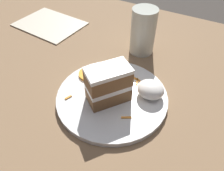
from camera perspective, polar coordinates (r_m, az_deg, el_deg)
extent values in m
plane|color=#38332D|center=(0.57, 0.00, -2.35)|extent=(6.00, 6.00, 0.00)
cube|color=#846647|center=(0.56, 0.00, -1.40)|extent=(1.39, 0.95, 0.03)
cylinder|color=white|center=(0.51, 0.00, -2.97)|extent=(0.26, 0.26, 0.01)
cube|color=brown|center=(0.49, -0.94, -2.06)|extent=(0.10, 0.11, 0.03)
cube|color=white|center=(0.47, -0.97, -0.18)|extent=(0.10, 0.11, 0.01)
cube|color=brown|center=(0.46, -1.01, 1.84)|extent=(0.10, 0.11, 0.03)
cube|color=white|center=(0.44, -1.04, 3.90)|extent=(0.10, 0.11, 0.01)
ellipsoid|color=white|center=(0.50, 10.02, -1.01)|extent=(0.06, 0.06, 0.04)
cylinder|color=orange|center=(0.56, -6.01, 2.91)|extent=(0.06, 0.06, 0.01)
cube|color=orange|center=(0.51, -11.35, -3.06)|extent=(0.01, 0.02, 0.00)
cube|color=orange|center=(0.55, 1.81, 1.63)|extent=(0.02, 0.02, 0.00)
cube|color=orange|center=(0.55, 0.25, 2.42)|extent=(0.01, 0.02, 0.00)
cube|color=orange|center=(0.57, -2.65, 3.29)|extent=(0.01, 0.03, 0.00)
cube|color=orange|center=(0.54, 6.56, 1.02)|extent=(0.01, 0.02, 0.00)
cube|color=orange|center=(0.47, 3.78, -8.33)|extent=(0.02, 0.01, 0.00)
cube|color=orange|center=(0.55, 6.50, 1.62)|extent=(0.02, 0.01, 0.00)
cube|color=orange|center=(0.55, 2.51, 1.70)|extent=(0.01, 0.01, 0.00)
cylinder|color=beige|center=(0.64, 7.95, 13.88)|extent=(0.07, 0.07, 0.13)
cylinder|color=silver|center=(0.66, 7.59, 10.68)|extent=(0.06, 0.06, 0.05)
cube|color=beige|center=(0.83, -15.95, 15.16)|extent=(0.24, 0.18, 0.00)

